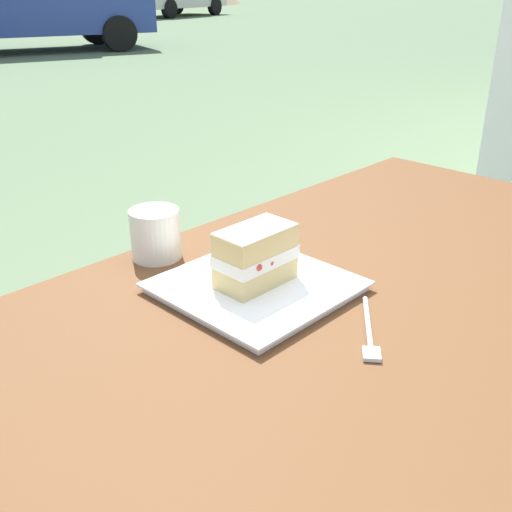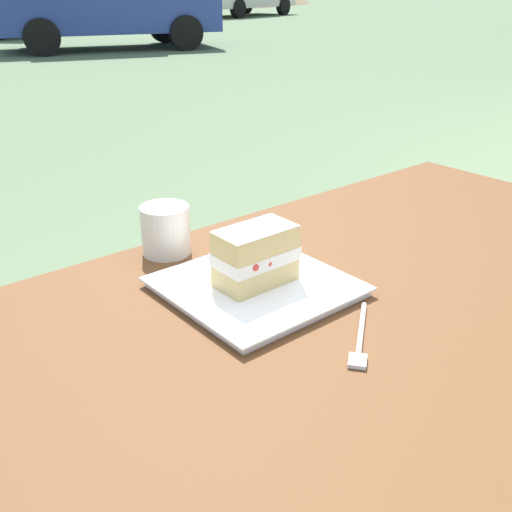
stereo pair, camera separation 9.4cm
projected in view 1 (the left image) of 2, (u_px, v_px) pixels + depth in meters
name	position (u px, v px, depth m)	size (l,w,h in m)	color
patio_table	(413.00, 346.00, 0.98)	(1.40, 0.98, 0.70)	brown
dessert_plate	(256.00, 287.00, 0.97)	(0.27, 0.27, 0.02)	white
cake_slice	(256.00, 256.00, 0.95)	(0.13, 0.09, 0.09)	#E0C17A
dessert_fork	(369.00, 331.00, 0.85)	(0.14, 0.12, 0.01)	silver
coffee_cup	(155.00, 233.00, 1.07)	(0.09, 0.09, 0.09)	silver
parked_car_near	(32.00, 7.00, 10.49)	(4.19, 2.73, 1.39)	navy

